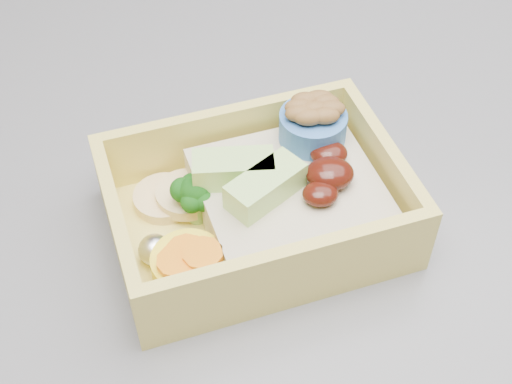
{
  "coord_description": "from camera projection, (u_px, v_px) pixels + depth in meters",
  "views": [
    {
      "loc": [
        0.17,
        -0.31,
        1.26
      ],
      "look_at": [
        0.18,
        -0.03,
        0.95
      ],
      "focal_mm": 50.0,
      "sensor_mm": 36.0,
      "label": 1
    }
  ],
  "objects": [
    {
      "name": "bento_box",
      "position": [
        264.0,
        200.0,
        0.43
      ],
      "size": [
        0.2,
        0.17,
        0.06
      ],
      "rotation": [
        0.0,
        0.0,
        0.27
      ],
      "color": "#EAD560",
      "rests_on": "island"
    }
  ]
}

